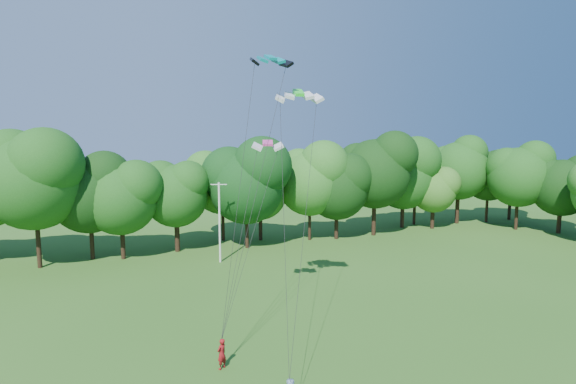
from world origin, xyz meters
name	(u,v)px	position (x,y,z in m)	size (l,w,h in m)	color
utility_pole	(220,221)	(0.52, 28.79, 4.11)	(1.53, 0.61, 7.98)	silver
kite_flyer_left	(222,354)	(-4.04, 8.31, 0.84)	(0.61, 0.40, 1.68)	maroon
kite_teal	(270,58)	(-0.01, 11.73, 17.08)	(2.47, 1.11, 0.50)	#047B82
kite_green	(298,93)	(2.01, 12.22, 15.14)	(3.13, 1.93, 0.59)	#22E72B
kite_pink	(268,143)	(0.47, 13.73, 12.00)	(2.24, 1.57, 0.41)	#D83C95
tree_back_center	(246,174)	(4.63, 33.43, 8.30)	(9.14, 9.14, 13.29)	black
tree_back_east	(434,185)	(31.14, 34.63, 5.95)	(6.56, 6.56, 9.54)	#2F2113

